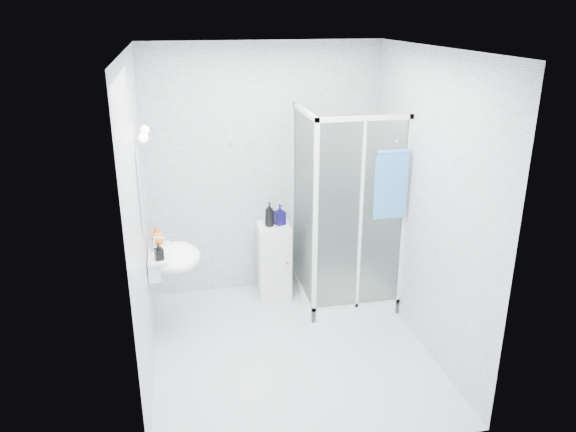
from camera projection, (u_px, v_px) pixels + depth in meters
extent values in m
cube|color=silver|center=(291.00, 214.00, 4.59)|extent=(2.40, 2.60, 2.60)
cube|color=silver|center=(290.00, 349.00, 5.04)|extent=(2.40, 2.60, 0.01)
cube|color=white|center=(291.00, 49.00, 4.14)|extent=(2.40, 2.60, 0.01)
cube|color=white|center=(343.00, 292.00, 5.95)|extent=(0.90, 0.90, 0.12)
cube|color=silver|center=(306.00, 112.00, 5.20)|extent=(0.04, 0.90, 0.04)
cube|color=silver|center=(365.00, 118.00, 4.88)|extent=(0.90, 0.04, 0.04)
cube|color=silver|center=(315.00, 227.00, 5.14)|extent=(0.04, 0.04, 2.00)
cube|color=white|center=(303.00, 207.00, 5.52)|extent=(0.02, 0.82, 1.84)
cube|color=white|center=(360.00, 220.00, 5.20)|extent=(0.82, 0.02, 1.84)
cube|color=silver|center=(360.00, 219.00, 5.21)|extent=(0.03, 0.04, 1.84)
cylinder|color=silver|center=(336.00, 164.00, 5.86)|extent=(0.02, 0.02, 1.00)
cylinder|color=silver|center=(338.00, 120.00, 5.67)|extent=(0.09, 0.05, 0.09)
cylinder|color=silver|center=(339.00, 191.00, 6.00)|extent=(0.12, 0.04, 0.12)
cylinder|color=silver|center=(395.00, 140.00, 4.97)|extent=(0.03, 0.05, 0.03)
cube|color=white|center=(155.00, 264.00, 4.98)|extent=(0.10, 0.40, 0.18)
ellipsoid|color=white|center=(175.00, 257.00, 5.00)|extent=(0.46, 0.56, 0.20)
cube|color=white|center=(161.00, 253.00, 4.95)|extent=(0.16, 0.50, 0.02)
cylinder|color=silver|center=(153.00, 245.00, 4.92)|extent=(0.04, 0.04, 0.16)
cylinder|color=silver|center=(158.00, 238.00, 4.90)|extent=(0.12, 0.02, 0.02)
cube|color=white|center=(142.00, 183.00, 4.71)|extent=(0.02, 0.60, 0.70)
cylinder|color=silver|center=(138.00, 138.00, 4.42)|extent=(0.05, 0.04, 0.04)
sphere|color=white|center=(143.00, 138.00, 4.43)|extent=(0.08, 0.08, 0.08)
cylinder|color=silver|center=(140.00, 130.00, 4.71)|extent=(0.05, 0.04, 0.04)
sphere|color=white|center=(145.00, 130.00, 4.72)|extent=(0.08, 0.08, 0.08)
cylinder|color=silver|center=(230.00, 143.00, 5.58)|extent=(0.02, 0.04, 0.02)
sphere|color=silver|center=(230.00, 144.00, 5.56)|extent=(0.03, 0.03, 0.03)
cylinder|color=silver|center=(250.00, 142.00, 5.62)|extent=(0.02, 0.04, 0.02)
sphere|color=silver|center=(250.00, 143.00, 5.60)|extent=(0.03, 0.03, 0.03)
cube|color=silver|center=(274.00, 260.00, 5.87)|extent=(0.35, 0.35, 0.80)
cube|color=silver|center=(277.00, 267.00, 5.73)|extent=(0.30, 0.02, 0.68)
sphere|color=#AD5418|center=(287.00, 263.00, 5.72)|extent=(0.03, 0.03, 0.03)
cube|color=#317BBC|center=(391.00, 186.00, 5.10)|extent=(0.30, 0.04, 0.62)
cylinder|color=#317BBC|center=(393.00, 152.00, 4.99)|extent=(0.30, 0.04, 0.04)
imported|color=black|center=(269.00, 214.00, 5.66)|extent=(0.11, 0.11, 0.25)
imported|color=#0E0B43|center=(280.00, 215.00, 5.71)|extent=(0.12, 0.12, 0.21)
imported|color=#CE5418|center=(157.00, 236.00, 5.07)|extent=(0.16, 0.16, 0.17)
imported|color=black|center=(159.00, 251.00, 4.77)|extent=(0.09, 0.09, 0.15)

